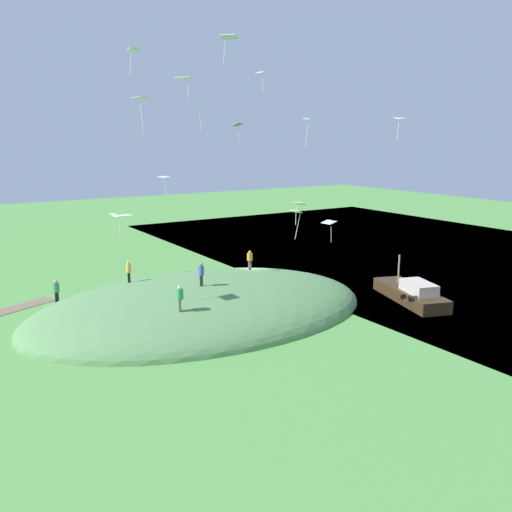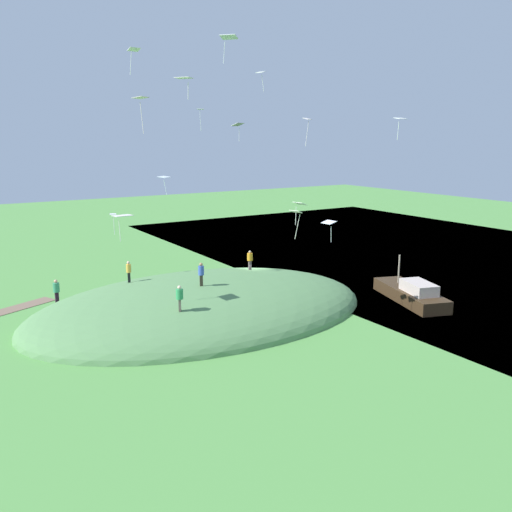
# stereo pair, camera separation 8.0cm
# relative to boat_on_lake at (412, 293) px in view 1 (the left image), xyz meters

# --- Properties ---
(ground_plane) EXTENTS (160.00, 160.00, 0.00)m
(ground_plane) POSITION_rel_boat_on_lake_xyz_m (8.68, -9.77, -0.68)
(ground_plane) COLOR #529043
(lake_water) EXTENTS (44.65, 80.00, 0.40)m
(lake_water) POSITION_rel_boat_on_lake_xyz_m (-16.13, -9.77, -0.88)
(lake_water) COLOR #32476A
(lake_water) RESTS_ON ground_plane
(grass_hill) EXTENTS (26.72, 17.70, 4.77)m
(grass_hill) POSITION_rel_boat_on_lake_xyz_m (15.35, -6.60, -0.68)
(grass_hill) COLOR #56864F
(grass_hill) RESTS_ON ground_plane
(boat_on_lake) EXTENTS (4.86, 8.47, 3.37)m
(boat_on_lake) POSITION_rel_boat_on_lake_xyz_m (0.00, 0.00, 0.00)
(boat_on_lake) COLOR #3A2918
(boat_on_lake) RESTS_ON lake_water
(person_near_shore) EXTENTS (0.52, 0.52, 1.73)m
(person_near_shore) POSITION_rel_boat_on_lake_xyz_m (15.97, -5.44, 2.76)
(person_near_shore) COLOR #373024
(person_near_shore) RESTS_ON grass_hill
(person_watching_kites) EXTENTS (0.63, 0.63, 1.71)m
(person_watching_kites) POSITION_rel_boat_on_lake_xyz_m (19.20, -2.07, 2.30)
(person_watching_kites) COLOR brown
(person_watching_kites) RESTS_ON grass_hill
(person_with_child) EXTENTS (0.52, 0.52, 1.64)m
(person_with_child) POSITION_rel_boat_on_lake_xyz_m (9.74, -8.88, 2.41)
(person_with_child) COLOR #57474A
(person_with_child) RESTS_ON grass_hill
(person_on_hilltop) EXTENTS (0.45, 0.45, 1.67)m
(person_on_hilltop) POSITION_rel_boat_on_lake_xyz_m (19.62, -10.48, 2.37)
(person_on_hilltop) COLOR black
(person_on_hilltop) RESTS_ON grass_hill
(person_walking_path) EXTENTS (0.55, 0.55, 1.83)m
(person_walking_path) POSITION_rel_boat_on_lake_xyz_m (24.59, -12.57, 1.08)
(person_walking_path) COLOR black
(person_walking_path) RESTS_ON grass_hill
(kite_0) EXTENTS (0.76, 0.90, 1.76)m
(kite_0) POSITION_rel_boat_on_lake_xyz_m (5.74, -13.52, 17.72)
(kite_0) COLOR silver
(kite_1) EXTENTS (1.20, 1.14, 1.48)m
(kite_1) POSITION_rel_boat_on_lake_xyz_m (16.21, -11.05, 9.15)
(kite_1) COLOR white
(kite_2) EXTENTS (1.26, 1.29, 1.72)m
(kite_2) POSITION_rel_boat_on_lake_xyz_m (14.54, -3.60, 18.47)
(kite_2) COLOR white
(kite_3) EXTENTS (1.10, 1.16, 1.21)m
(kite_3) POSITION_rel_boat_on_lake_xyz_m (19.22, -0.45, 15.44)
(kite_3) COLOR silver
(kite_4) EXTENTS (1.34, 1.16, 1.66)m
(kite_4) POSITION_rel_boat_on_lake_xyz_m (7.33, -14.86, 13.32)
(kite_4) COLOR silver
(kite_5) EXTENTS (0.90, 0.66, 1.89)m
(kite_5) POSITION_rel_boat_on_lake_xyz_m (18.13, -11.36, 18.36)
(kite_5) COLOR white
(kite_6) EXTENTS (0.86, 0.75, 2.21)m
(kite_6) POSITION_rel_boat_on_lake_xyz_m (5.73, -6.66, 13.44)
(kite_6) COLOR white
(kite_7) EXTENTS (0.71, 0.99, 1.53)m
(kite_7) POSITION_rel_boat_on_lake_xyz_m (8.50, -0.29, 6.34)
(kite_7) COLOR white
(kite_8) EXTENTS (1.25, 1.21, 2.29)m
(kite_8) POSITION_rel_boat_on_lake_xyz_m (20.16, -4.94, 14.51)
(kite_8) COLOR #F6DCD3
(kite_9) EXTENTS (0.77, 1.00, 1.62)m
(kite_9) POSITION_rel_boat_on_lake_xyz_m (9.89, -1.91, 7.56)
(kite_9) COLOR white
(kite_10) EXTENTS (0.86, 0.61, 1.58)m
(kite_10) POSITION_rel_boat_on_lake_xyz_m (2.74, 0.38, 13.45)
(kite_10) COLOR white
(kite_11) EXTENTS (1.24, 0.93, 1.67)m
(kite_11) POSITION_rel_boat_on_lake_xyz_m (21.87, -4.50, 7.31)
(kite_11) COLOR white
(kite_12) EXTENTS (0.70, 0.85, 1.73)m
(kite_12) POSITION_rel_boat_on_lake_xyz_m (19.66, -13.45, 6.12)
(kite_12) COLOR white
(kite_13) EXTENTS (0.76, 0.87, 2.01)m
(kite_13) POSITION_rel_boat_on_lake_xyz_m (11.73, 0.21, 7.27)
(kite_13) COLOR white
(kite_14) EXTENTS (0.74, 0.69, 1.93)m
(kite_14) POSITION_rel_boat_on_lake_xyz_m (10.68, -15.65, 14.42)
(kite_14) COLOR white
(mooring_post) EXTENTS (0.14, 0.14, 0.84)m
(mooring_post) POSITION_rel_boat_on_lake_xyz_m (6.35, -10.59, -0.26)
(mooring_post) COLOR brown
(mooring_post) RESTS_ON ground_plane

